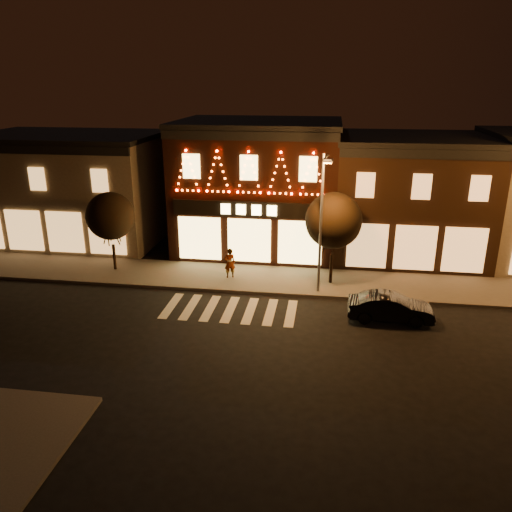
# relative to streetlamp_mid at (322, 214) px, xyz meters

# --- Properties ---
(ground) EXTENTS (120.00, 120.00, 0.00)m
(ground) POSITION_rel_streetlamp_mid_xyz_m (-4.25, -6.39, -4.37)
(ground) COLOR black
(ground) RESTS_ON ground
(sidewalk_far) EXTENTS (44.00, 4.00, 0.15)m
(sidewalk_far) POSITION_rel_streetlamp_mid_xyz_m (-2.25, 1.61, -4.30)
(sidewalk_far) COLOR #47423D
(sidewalk_far) RESTS_ON ground
(building_left) EXTENTS (12.20, 8.28, 7.30)m
(building_left) POSITION_rel_streetlamp_mid_xyz_m (-17.25, 7.60, -0.71)
(building_left) COLOR brown
(building_left) RESTS_ON ground
(building_pulp) EXTENTS (10.20, 8.34, 8.30)m
(building_pulp) POSITION_rel_streetlamp_mid_xyz_m (-4.25, 7.59, -0.21)
(building_pulp) COLOR black
(building_pulp) RESTS_ON ground
(building_right_a) EXTENTS (9.20, 8.28, 7.50)m
(building_right_a) POSITION_rel_streetlamp_mid_xyz_m (5.25, 7.60, -0.61)
(building_right_a) COLOR #351F12
(building_right_a) RESTS_ON ground
(streetlamp_mid) EXTENTS (0.52, 1.65, 7.20)m
(streetlamp_mid) POSITION_rel_streetlamp_mid_xyz_m (0.00, 0.00, 0.00)
(streetlamp_mid) COLOR #59595E
(streetlamp_mid) RESTS_ON sidewalk_far
(tree_left) EXTENTS (2.74, 2.74, 4.58)m
(tree_left) POSITION_rel_streetlamp_mid_xyz_m (-11.95, 1.76, -1.02)
(tree_left) COLOR black
(tree_left) RESTS_ON sidewalk_far
(tree_right) EXTENTS (3.00, 3.00, 5.01)m
(tree_right) POSITION_rel_streetlamp_mid_xyz_m (0.60, 1.53, -0.71)
(tree_right) COLOR black
(tree_right) RESTS_ON sidewalk_far
(dark_sedan) EXTENTS (3.93, 1.40, 1.29)m
(dark_sedan) POSITION_rel_streetlamp_mid_xyz_m (3.40, -2.42, -3.73)
(dark_sedan) COLOR black
(dark_sedan) RESTS_ON ground
(pedestrian) EXTENTS (0.73, 0.61, 1.70)m
(pedestrian) POSITION_rel_streetlamp_mid_xyz_m (-5.01, 1.45, -3.37)
(pedestrian) COLOR gray
(pedestrian) RESTS_ON sidewalk_far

